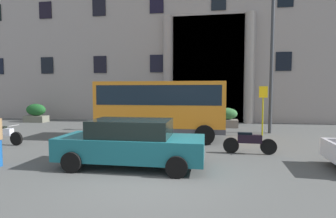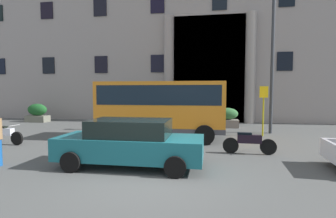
% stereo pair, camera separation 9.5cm
% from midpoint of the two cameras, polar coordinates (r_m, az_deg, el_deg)
% --- Properties ---
extents(ground_plane, '(80.00, 64.00, 0.12)m').
position_cam_midpoint_polar(ground_plane, '(7.69, -4.22, -14.68)').
color(ground_plane, '#4D4F4E').
extents(office_building_facade, '(41.54, 9.62, 20.82)m').
position_cam_midpoint_polar(office_building_facade, '(25.89, 5.52, 21.99)').
color(office_building_facade, gray).
rests_on(office_building_facade, ground_plane).
extents(orange_minibus, '(6.19, 2.80, 2.85)m').
position_cam_midpoint_polar(orange_minibus, '(12.81, -1.23, 0.84)').
color(orange_minibus, orange).
rests_on(orange_minibus, ground_plane).
extents(bus_stop_sign, '(0.44, 0.08, 2.66)m').
position_cam_midpoint_polar(bus_stop_sign, '(14.47, 20.66, 0.74)').
color(bus_stop_sign, '#9C9A12').
rests_on(bus_stop_sign, ground_plane).
extents(hedge_planter_far_west, '(2.19, 0.82, 1.68)m').
position_cam_midpoint_polar(hedge_planter_far_west, '(17.67, 2.13, -1.16)').
color(hedge_planter_far_west, '#6D625D').
rests_on(hedge_planter_far_west, ground_plane).
extents(hedge_planter_entrance_right, '(1.64, 0.89, 1.42)m').
position_cam_midpoint_polar(hedge_planter_entrance_right, '(22.39, -26.97, -0.83)').
color(hedge_planter_entrance_right, '#67685A').
rests_on(hedge_planter_entrance_right, ground_plane).
extents(hedge_planter_far_east, '(1.53, 0.84, 1.30)m').
position_cam_midpoint_polar(hedge_planter_far_east, '(17.39, 13.08, -1.96)').
color(hedge_planter_far_east, gray).
rests_on(hedge_planter_far_east, ground_plane).
extents(hedge_planter_east, '(1.80, 0.85, 1.61)m').
position_cam_midpoint_polar(hedge_planter_east, '(18.72, -10.26, -1.04)').
color(hedge_planter_east, '#6D625C').
rests_on(hedge_planter_east, ground_plane).
extents(parked_sedan_second, '(4.59, 1.90, 1.50)m').
position_cam_midpoint_polar(parked_sedan_second, '(8.27, -8.07, -7.44)').
color(parked_sedan_second, '#19646F').
rests_on(parked_sedan_second, ground_plane).
extents(scooter_by_planter, '(1.92, 0.55, 0.89)m').
position_cam_midpoint_polar(scooter_by_planter, '(13.75, -32.49, -4.77)').
color(scooter_by_planter, black).
rests_on(scooter_by_planter, ground_plane).
extents(motorcycle_far_end, '(1.98, 0.55, 0.89)m').
position_cam_midpoint_polar(motorcycle_far_end, '(10.34, 17.66, -7.03)').
color(motorcycle_far_end, black).
rests_on(motorcycle_far_end, ground_plane).
extents(lamppost_plaza_centre, '(0.40, 0.40, 8.69)m').
position_cam_midpoint_polar(lamppost_plaza_centre, '(15.84, 22.45, 13.10)').
color(lamppost_plaza_centre, '#30353C').
rests_on(lamppost_plaza_centre, ground_plane).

